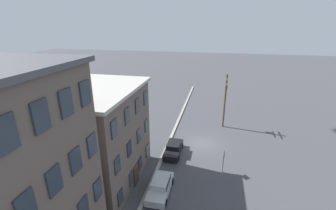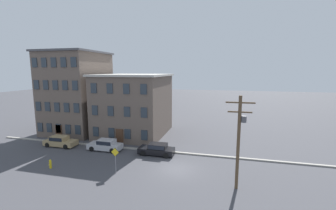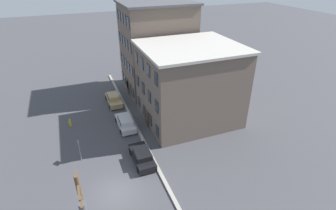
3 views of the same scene
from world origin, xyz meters
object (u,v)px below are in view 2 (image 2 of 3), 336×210
Objects in this scene: car_silver at (106,145)px; caution_sign at (115,156)px; utility_pole at (239,138)px; fire_hydrant at (50,164)px; car_black at (157,149)px; car_tan at (60,141)px.

car_silver is 1.63× the size of caution_sign.
utility_pole is 8.65× the size of fire_hydrant.
car_silver is 7.39m from caution_sign.
car_black is at bearing 33.41° from fire_hydrant.
utility_pole reaches higher than car_black.
utility_pole is at bearing -33.05° from car_black.
utility_pole is (16.25, -5.91, 3.93)m from car_silver.
car_silver is 7.02m from car_black.
caution_sign reaches higher than car_silver.
car_tan is 1.63× the size of caution_sign.
car_silver is at bearing 127.33° from caution_sign.
car_tan is 7.47m from fire_hydrant.
caution_sign is (4.43, -5.81, 1.05)m from car_silver.
car_silver is 4.58× the size of fire_hydrant.
car_silver is 17.73m from utility_pole.
utility_pole reaches higher than car_silver.
utility_pole reaches higher than car_tan.
utility_pole is at bearing 1.61° from fire_hydrant.
car_silver is at bearing -179.19° from car_black.
car_silver is 0.53× the size of utility_pole.
car_black is 6.54m from caution_sign.
car_black is at bearing 0.94° from car_tan.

